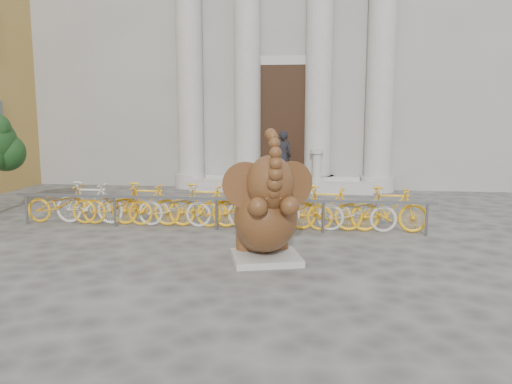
# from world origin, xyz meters

# --- Properties ---
(ground) EXTENTS (80.00, 80.00, 0.00)m
(ground) POSITION_xyz_m (0.00, 0.00, 0.00)
(ground) COLOR #474442
(ground) RESTS_ON ground
(classical_building) EXTENTS (22.00, 10.70, 12.00)m
(classical_building) POSITION_xyz_m (0.00, 14.93, 5.98)
(classical_building) COLOR gray
(classical_building) RESTS_ON ground
(entrance_steps) EXTENTS (6.00, 1.20, 0.36)m
(entrance_steps) POSITION_xyz_m (0.00, 9.40, 0.18)
(entrance_steps) COLOR #A8A59E
(entrance_steps) RESTS_ON ground
(elephant_statue) EXTENTS (1.51, 1.81, 2.30)m
(elephant_statue) POSITION_xyz_m (0.39, 1.11, 0.84)
(elephant_statue) COLOR #A8A59E
(elephant_statue) RESTS_ON ground
(bike_rack) EXTENTS (9.42, 0.53, 1.00)m
(bike_rack) POSITION_xyz_m (-0.99, 3.65, 0.50)
(bike_rack) COLOR slate
(bike_rack) RESTS_ON ground
(pedestrian) EXTENTS (0.69, 0.55, 1.67)m
(pedestrian) POSITION_xyz_m (0.07, 9.05, 1.19)
(pedestrian) COLOR black
(pedestrian) RESTS_ON entrance_steps
(balustrade_post) EXTENTS (0.43, 0.43, 1.05)m
(balustrade_post) POSITION_xyz_m (1.19, 9.10, 0.84)
(balustrade_post) COLOR #A8A59E
(balustrade_post) RESTS_ON entrance_steps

